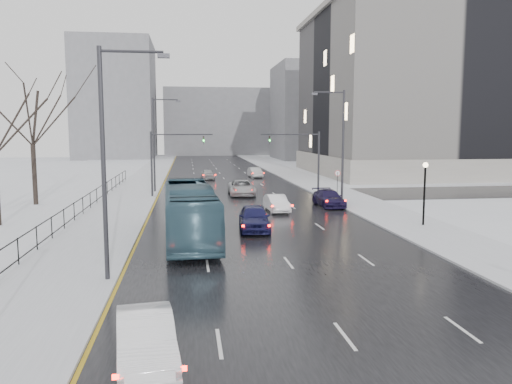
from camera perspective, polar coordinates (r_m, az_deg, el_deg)
name	(u,v)px	position (r m, az deg, el deg)	size (l,w,h in m)	color
road	(228,184)	(62.20, -3.25, 0.96)	(16.00, 150.00, 0.04)	black
cross_road	(237,196)	(50.33, -2.17, -0.46)	(130.00, 10.00, 0.04)	black
sidewalk_left	(142,184)	(62.26, -12.93, 0.85)	(5.00, 150.00, 0.16)	silver
sidewalk_right	(310,182)	(63.88, 6.18, 1.14)	(5.00, 150.00, 0.16)	silver
park_strip	(60,186)	(63.83, -21.46, 0.67)	(14.00, 150.00, 0.12)	white
tree_park_e	(36,206)	(48.03, -23.83, -1.44)	(9.45, 9.45, 13.50)	black
iron_fence	(56,223)	(33.18, -21.89, -3.28)	(0.06, 70.00, 1.30)	black
streetlight_r_mid	(340,142)	(43.67, 9.63, 5.68)	(2.95, 0.25, 10.00)	#2D2D33
streetlight_l_near	(109,153)	(21.94, -16.49, 4.32)	(2.95, 0.25, 10.00)	#2D2D33
streetlight_l_far	(156,140)	(53.78, -11.36, 5.87)	(2.95, 0.25, 10.00)	#2D2D33
lamppost_r_mid	(425,184)	(35.60, 18.73, 0.83)	(0.36, 0.36, 4.28)	black
mast_signal_right	(308,155)	(51.20, 6.02, 4.23)	(6.10, 0.33, 6.50)	#2D2D33
mast_signal_left	(163,156)	(49.79, -10.63, 4.07)	(6.10, 0.33, 6.50)	#2D2D33
no_uturn_sign	(338,176)	(47.97, 9.30, 1.83)	(0.60, 0.06, 2.70)	#2D2D33
civic_building	(446,101)	(83.89, 20.92, 9.72)	(41.00, 31.00, 24.80)	gray
bldg_far_right	(326,112)	(121.29, 8.05, 9.02)	(24.00, 20.00, 22.00)	slate
bldg_far_left	(116,100)	(128.05, -15.70, 10.06)	(18.00, 22.00, 28.00)	slate
bldg_far_center	(219,122)	(141.97, -4.24, 7.95)	(30.00, 18.00, 18.00)	slate
sedan_left_near	(146,339)	(14.77, -12.50, -16.13)	(1.54, 4.42, 1.46)	white
bus	(190,213)	(29.89, -7.57, -2.34)	(2.82, 12.05, 3.36)	#385B6D
sedan_center_near	(254,218)	(32.73, -0.20, -2.96)	(1.98, 4.92, 1.68)	#19194B
sedan_right_near	(277,203)	(40.43, 2.36, -1.29)	(1.44, 4.14, 1.36)	white
sedan_right_cross	(242,188)	(50.67, -1.66, 0.49)	(2.56, 5.55, 1.54)	#ABACB0
sedan_right_far	(329,198)	(43.69, 8.32, -0.70)	(1.98, 4.87, 1.41)	#1A1339
sedan_center_far	(208,174)	(67.86, -5.55, 2.04)	(1.64, 4.07, 1.39)	#A0A2A4
sedan_right_distant	(255,172)	(70.33, -0.10, 2.25)	(1.48, 4.26, 1.40)	#B7B8BB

